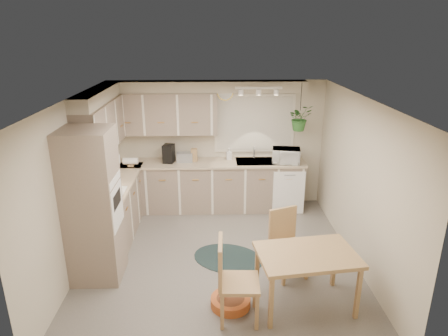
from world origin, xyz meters
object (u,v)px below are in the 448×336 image
Objects in this scene: braided_rug at (228,258)px; microwave at (286,154)px; chair_left at (239,281)px; pet_bed at (231,302)px; dining_table at (305,279)px; chair_back at (289,245)px.

braided_rug is 2.14× the size of microwave.
chair_left reaches higher than pet_bed.
microwave is (1.04, 3.01, 0.59)m from chair_left.
microwave reaches higher than dining_table.
chair_left is 2.07× the size of microwave.
dining_table is at bearing -0.26° from pet_bed.
dining_table is 1.14× the size of chair_left.
microwave reaches higher than chair_left.
pet_bed is at bearing -90.51° from braided_rug.
pet_bed is 1.00× the size of microwave.
chair_left is 0.97× the size of braided_rug.
dining_table is 1.24× the size of chair_back.
braided_rug is 2.14× the size of pet_bed.
dining_table is at bearing 106.40° from chair_left.
chair_back is 1.05m from braided_rug.
chair_back is (0.74, 0.86, -0.04)m from chair_left.
chair_back is at bearing -28.58° from braided_rug.
pet_bed is at bearing 179.74° from dining_table.
chair_back is 2.26m from microwave.
chair_left is at bearing -86.44° from braided_rug.
braided_rug is (-0.82, 0.45, -0.47)m from chair_back.
chair_back is at bearing 141.15° from chair_left.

